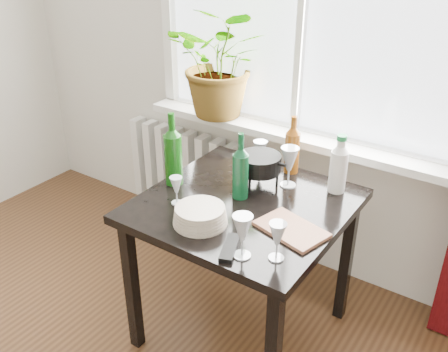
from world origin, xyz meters
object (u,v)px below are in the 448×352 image
Objects in this scene: wineglass_far_right at (277,241)px; fondue_pot at (259,170)px; potted_plant at (223,62)px; wine_bottle_left at (173,149)px; wineglass_front_right at (242,236)px; radiator at (184,170)px; wineglass_front_left at (176,190)px; bottle_amber at (292,144)px; wineglass_back_center at (289,166)px; wine_bottle_right at (241,166)px; cleaning_bottle at (339,164)px; plate_stack at (200,216)px; cutting_board at (291,229)px; wineglass_back_left at (260,156)px; table at (244,220)px; tv_remote at (230,248)px.

wineglass_far_right reaches higher than fondue_pot.
wine_bottle_left is at bearing -76.14° from potted_plant.
potted_plant is at bearing 127.81° from wineglass_front_right.
radiator is 6.17× the size of wineglass_front_left.
wineglass_back_center is at bearing -67.74° from bottle_amber.
wineglass_front_left is at bearing -133.74° from wine_bottle_right.
cleaning_bottle reaches higher than radiator.
cleaning_bottle is (1.14, -0.31, 0.50)m from radiator.
cutting_board is (0.33, 0.16, -0.03)m from plate_stack.
wineglass_far_right is at bearing -10.53° from wineglass_front_left.
wineglass_front_right is at bearing -76.70° from bottle_amber.
plate_stack reaches higher than radiator.
wine_bottle_right reaches higher than wineglass_back_left.
table is 0.25m from wine_bottle_right.
potted_plant reaches higher than wineglass_back_left.
table is at bearing 138.13° from wineglass_far_right.
wineglass_front_right is 0.10m from tv_remote.
radiator is at bearing 141.96° from wineglass_far_right.
cutting_board is at bearing -40.51° from potted_plant.
potted_plant is (-0.51, 0.59, 0.50)m from table.
radiator is 4.72× the size of tv_remote.
tv_remote is at bearing -103.10° from cleaning_bottle.
wine_bottle_left is at bearing -129.03° from wineglass_back_left.
wine_bottle_left is at bearing 132.49° from wineglass_front_left.
plate_stack reaches higher than table.
tv_remote is at bearing -44.01° from radiator.
cleaning_bottle is 1.74× the size of wineglass_far_right.
wineglass_front_right is 0.12m from wineglass_far_right.
table is 6.56× the size of wineglass_front_left.
table is 0.43m from wineglass_front_right.
wineglass_far_right is at bearing -5.20° from plate_stack.
wine_bottle_left reaches higher than wine_bottle_right.
plate_stack is at bearing -103.67° from table.
wineglass_front_right reaches higher than fondue_pot.
wineglass_back_left reaches higher than tv_remote.
wineglass_front_left is (-0.23, -0.18, 0.16)m from table.
plate_stack is at bearing 135.50° from tv_remote.
radiator is at bearing 142.08° from fondue_pot.
wineglass_front_left is 0.48× the size of cutting_board.
table is 0.45m from wine_bottle_left.
wine_bottle_left is 0.60m from tv_remote.
wineglass_back_center is at bearing -16.35° from wineglass_back_left.
bottle_amber is at bearing 64.02° from wineglass_front_left.
bottle_amber is 0.22m from fondue_pot.
wineglass_far_right is 0.58× the size of cutting_board.
wineglass_back_left reaches higher than cutting_board.
wineglass_back_left reaches higher than fondue_pot.
cleaning_bottle is 0.35m from fondue_pot.
wine_bottle_left is 0.22m from wineglass_front_left.
tv_remote is at bearing -118.73° from cutting_board.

